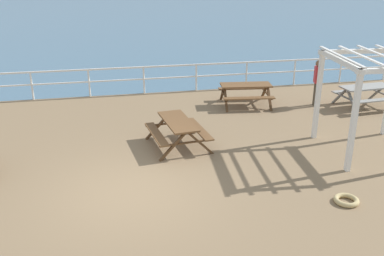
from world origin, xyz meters
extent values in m
cube|color=#846B4C|center=(0.00, 0.00, -0.10)|extent=(30.00, 24.00, 0.20)
cube|color=white|center=(0.00, 7.75, 1.05)|extent=(23.00, 0.06, 0.06)
cube|color=white|center=(0.00, 7.75, 0.58)|extent=(23.00, 0.05, 0.05)
cylinder|color=white|center=(-3.14, 7.75, 0.53)|extent=(0.07, 0.07, 1.05)
cylinder|color=white|center=(-1.05, 7.75, 0.53)|extent=(0.07, 0.07, 1.05)
cylinder|color=white|center=(1.05, 7.75, 0.53)|extent=(0.07, 0.07, 1.05)
cylinder|color=white|center=(3.14, 7.75, 0.53)|extent=(0.07, 0.07, 1.05)
cylinder|color=white|center=(5.23, 7.75, 0.53)|extent=(0.07, 0.07, 1.05)
cylinder|color=white|center=(7.32, 7.75, 0.53)|extent=(0.07, 0.07, 1.05)
cylinder|color=white|center=(9.41, 7.75, 0.53)|extent=(0.07, 0.07, 1.05)
cube|color=gray|center=(8.58, 4.48, 0.75)|extent=(1.85, 0.84, 0.05)
cube|color=gray|center=(8.53, 5.10, 0.45)|extent=(1.82, 0.41, 0.04)
cube|color=gray|center=(8.63, 3.86, 0.45)|extent=(1.82, 0.41, 0.04)
cube|color=slate|center=(9.33, 4.92, 0.38)|extent=(0.14, 0.80, 0.79)
cube|color=slate|center=(9.36, 4.55, 0.42)|extent=(0.18, 1.50, 0.04)
cube|color=slate|center=(7.77, 4.79, 0.38)|extent=(0.14, 0.80, 0.79)
cube|color=slate|center=(7.84, 4.04, 0.38)|extent=(0.14, 0.80, 0.79)
cube|color=slate|center=(7.81, 4.42, 0.42)|extent=(0.18, 1.50, 0.04)
cube|color=brown|center=(4.50, 5.56, 0.75)|extent=(1.87, 0.90, 0.05)
cube|color=brown|center=(4.57, 6.18, 0.45)|extent=(1.82, 0.46, 0.04)
cube|color=brown|center=(4.43, 4.95, 0.45)|extent=(1.82, 0.46, 0.04)
cube|color=#50351E|center=(5.31, 5.85, 0.38)|extent=(0.17, 0.80, 0.79)
cube|color=#50351E|center=(5.23, 5.10, 0.38)|extent=(0.17, 0.80, 0.79)
cube|color=#50351E|center=(5.27, 5.47, 0.42)|extent=(0.23, 1.50, 0.04)
cube|color=#50351E|center=(3.76, 6.02, 0.38)|extent=(0.17, 0.80, 0.79)
cube|color=#50351E|center=(3.68, 5.28, 0.38)|extent=(0.17, 0.80, 0.79)
cube|color=#50351E|center=(3.72, 5.65, 0.42)|extent=(0.23, 1.50, 0.04)
cube|color=brown|center=(1.48, 2.35, 0.75)|extent=(0.92, 1.87, 0.05)
cube|color=brown|center=(0.86, 2.27, 0.45)|extent=(0.49, 1.82, 0.04)
cube|color=brown|center=(2.09, 2.43, 0.45)|extent=(0.49, 1.82, 0.04)
cube|color=#50351E|center=(1.01, 3.08, 0.38)|extent=(0.80, 0.18, 0.79)
cube|color=#50351E|center=(1.75, 3.17, 0.38)|extent=(0.80, 0.18, 0.79)
cube|color=#50351E|center=(1.38, 3.13, 0.42)|extent=(1.50, 0.25, 0.04)
cube|color=#50351E|center=(1.21, 1.53, 0.38)|extent=(0.80, 0.18, 0.79)
cube|color=#50351E|center=(1.95, 1.63, 0.38)|extent=(0.80, 0.18, 0.79)
cube|color=#50351E|center=(1.58, 1.58, 0.42)|extent=(1.50, 0.25, 0.04)
cylinder|color=#4C4233|center=(6.93, 4.93, 0.42)|extent=(0.14, 0.14, 0.85)
cylinder|color=#4C4233|center=(6.98, 5.10, 0.42)|extent=(0.14, 0.14, 0.85)
cube|color=red|center=(6.95, 5.02, 1.14)|extent=(0.31, 0.39, 0.58)
cylinder|color=red|center=(6.89, 4.80, 1.17)|extent=(0.09, 0.09, 0.52)
cylinder|color=red|center=(7.01, 5.23, 1.17)|extent=(0.09, 0.09, 0.52)
sphere|color=brown|center=(6.95, 5.02, 1.54)|extent=(0.23, 0.23, 0.23)
cube|color=white|center=(5.56, 2.20, 1.25)|extent=(0.12, 0.12, 2.50)
cube|color=white|center=(5.40, 0.00, 1.25)|extent=(0.12, 0.12, 2.50)
cube|color=white|center=(5.48, 1.10, 2.56)|extent=(0.30, 2.44, 0.12)
cube|color=white|center=(6.65, 2.12, 2.56)|extent=(2.44, 0.30, 0.12)
cube|color=white|center=(5.48, 1.10, 2.68)|extent=(0.27, 2.56, 0.04)
cube|color=white|center=(6.03, 1.06, 2.68)|extent=(0.27, 2.56, 0.04)
cube|color=white|center=(6.57, 1.02, 2.68)|extent=(0.27, 2.56, 0.04)
torus|color=tan|center=(4.58, -1.41, 0.06)|extent=(0.55, 0.55, 0.11)
camera|label=1|loc=(-0.39, -9.01, 5.04)|focal=41.29mm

